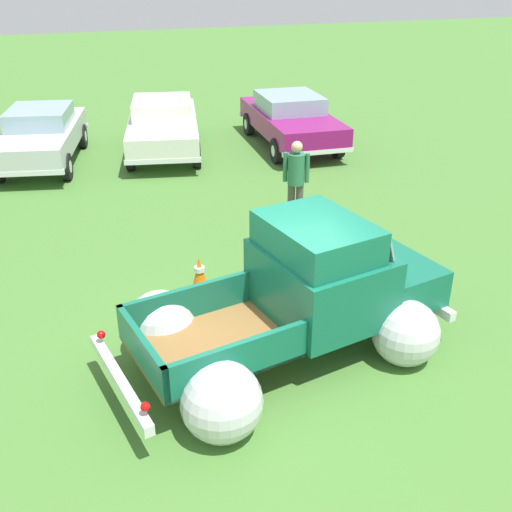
# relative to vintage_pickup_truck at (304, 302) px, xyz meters

# --- Properties ---
(ground_plane) EXTENTS (80.00, 80.00, 0.00)m
(ground_plane) POSITION_rel_vintage_pickup_truck_xyz_m (-0.38, -0.08, -0.76)
(ground_plane) COLOR #477A33
(vintage_pickup_truck) EXTENTS (4.91, 3.46, 1.96)m
(vintage_pickup_truck) POSITION_rel_vintage_pickup_truck_xyz_m (0.00, 0.00, 0.00)
(vintage_pickup_truck) COLOR black
(vintage_pickup_truck) RESTS_ON ground
(show_car_1) EXTENTS (2.63, 4.62, 1.43)m
(show_car_1) POSITION_rel_vintage_pickup_truck_xyz_m (-3.31, 9.92, 0.02)
(show_car_1) COLOR black
(show_car_1) RESTS_ON ground
(show_car_2) EXTENTS (2.72, 4.85, 1.43)m
(show_car_2) POSITION_rel_vintage_pickup_truck_xyz_m (-0.10, 9.95, 0.03)
(show_car_2) COLOR black
(show_car_2) RESTS_ON ground
(show_car_3) EXTENTS (2.14, 4.60, 1.43)m
(show_car_3) POSITION_rel_vintage_pickup_truck_xyz_m (3.48, 9.45, 0.03)
(show_car_3) COLOR black
(show_car_3) RESTS_ON ground
(spectator_1) EXTENTS (0.51, 0.46, 1.72)m
(spectator_1) POSITION_rel_vintage_pickup_truck_xyz_m (1.54, 4.19, 0.22)
(spectator_1) COLOR #4C4742
(spectator_1) RESTS_ON ground
(lane_cone_0) EXTENTS (0.36, 0.36, 0.63)m
(lane_cone_0) POSITION_rel_vintage_pickup_truck_xyz_m (2.29, 1.93, -0.45)
(lane_cone_0) COLOR black
(lane_cone_0) RESTS_ON ground
(lane_cone_1) EXTENTS (0.36, 0.36, 0.63)m
(lane_cone_1) POSITION_rel_vintage_pickup_truck_xyz_m (-1.00, 2.00, -0.45)
(lane_cone_1) COLOR black
(lane_cone_1) RESTS_ON ground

